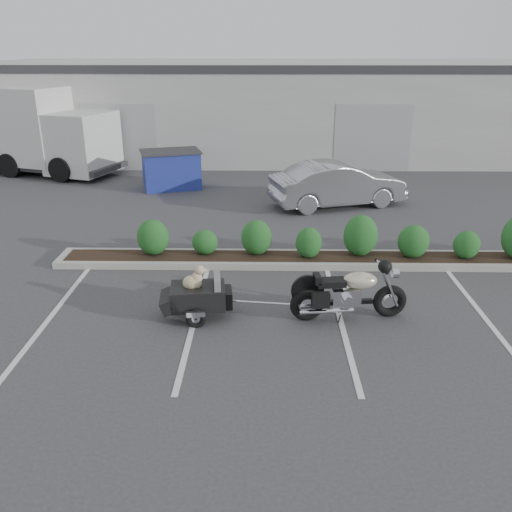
{
  "coord_description": "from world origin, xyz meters",
  "views": [
    {
      "loc": [
        -0.21,
        -9.5,
        4.75
      ],
      "look_at": [
        -0.38,
        0.69,
        0.75
      ],
      "focal_mm": 38.0,
      "sensor_mm": 36.0,
      "label": 1
    }
  ],
  "objects_px": {
    "sedan": "(338,184)",
    "delivery_truck": "(30,132)",
    "dumpster": "(171,169)",
    "motorcycle": "(349,294)",
    "pet_trailer": "(197,295)"
  },
  "relations": [
    {
      "from": "pet_trailer",
      "to": "sedan",
      "type": "distance_m",
      "value": 8.29
    },
    {
      "from": "dumpster",
      "to": "delivery_truck",
      "type": "height_order",
      "value": "delivery_truck"
    },
    {
      "from": "motorcycle",
      "to": "dumpster",
      "type": "xyz_separation_m",
      "value": [
        -4.83,
        9.68,
        0.17
      ]
    },
    {
      "from": "sedan",
      "to": "dumpster",
      "type": "height_order",
      "value": "sedan"
    },
    {
      "from": "motorcycle",
      "to": "dumpster",
      "type": "height_order",
      "value": "dumpster"
    },
    {
      "from": "motorcycle",
      "to": "pet_trailer",
      "type": "bearing_deg",
      "value": 173.24
    },
    {
      "from": "sedan",
      "to": "dumpster",
      "type": "xyz_separation_m",
      "value": [
        -5.55,
        2.16,
        -0.02
      ]
    },
    {
      "from": "pet_trailer",
      "to": "sedan",
      "type": "bearing_deg",
      "value": 58.62
    },
    {
      "from": "pet_trailer",
      "to": "delivery_truck",
      "type": "bearing_deg",
      "value": 116.61
    },
    {
      "from": "sedan",
      "to": "delivery_truck",
      "type": "height_order",
      "value": "delivery_truck"
    },
    {
      "from": "delivery_truck",
      "to": "dumpster",
      "type": "bearing_deg",
      "value": -5.02
    },
    {
      "from": "sedan",
      "to": "delivery_truck",
      "type": "xyz_separation_m",
      "value": [
        -11.45,
        4.74,
        0.87
      ]
    },
    {
      "from": "sedan",
      "to": "motorcycle",
      "type": "bearing_deg",
      "value": 156.68
    },
    {
      "from": "motorcycle",
      "to": "delivery_truck",
      "type": "xyz_separation_m",
      "value": [
        -10.73,
        12.27,
        1.06
      ]
    },
    {
      "from": "pet_trailer",
      "to": "sedan",
      "type": "height_order",
      "value": "sedan"
    }
  ]
}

